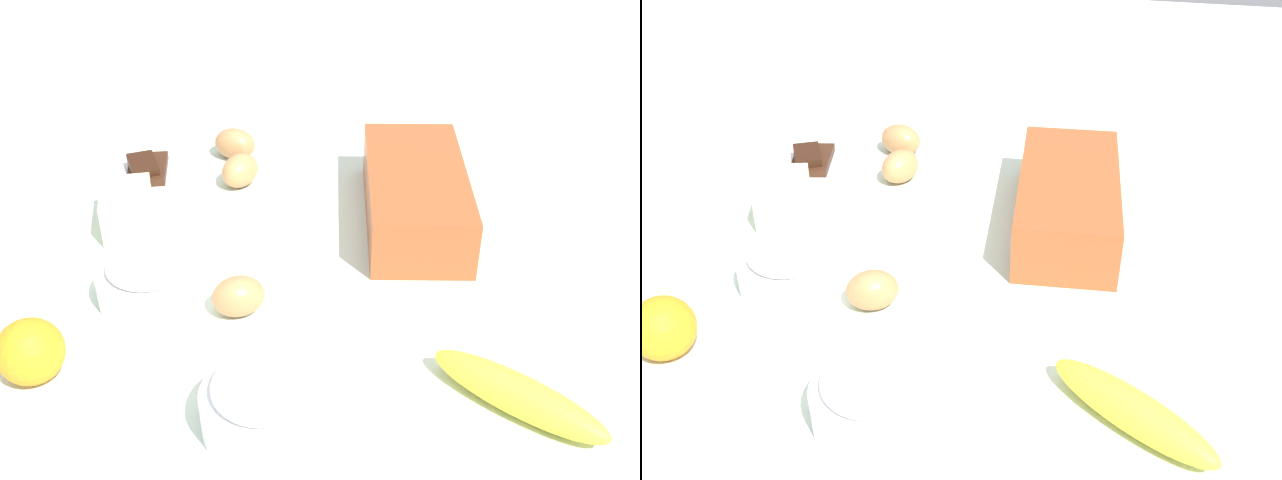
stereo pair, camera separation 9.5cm
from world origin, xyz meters
The scene contains 11 objects.
ground_plane centered at (0.00, 0.00, -0.01)m, with size 2.40×2.40×0.02m, color silver.
loaf_pan centered at (-0.12, 0.12, 0.04)m, with size 0.29×0.14×0.08m.
flour_bowl centered at (0.08, -0.19, 0.03)m, with size 0.13×0.13×0.07m.
sugar_bowl centered at (0.27, -0.03, 0.03)m, with size 0.12×0.12×0.07m.
banana centered at (0.23, 0.21, 0.02)m, with size 0.19×0.04×0.04m, color yellow.
orange_fruit centered at (0.22, -0.28, 0.04)m, with size 0.07×0.07×0.07m, color orange.
butter_block centered at (-0.07, -0.26, 0.03)m, with size 0.09×0.06×0.06m, color #F4EDB2.
egg_near_butter centered at (-0.29, -0.15, 0.02)m, with size 0.05×0.05×0.07m, color #AF7647.
egg_beside_bowl centered at (-0.20, -0.13, 0.02)m, with size 0.05×0.05×0.06m, color #B77C4B.
egg_loose centered at (0.10, -0.09, 0.02)m, with size 0.05×0.05×0.06m, color #B07748.
chocolate_plate centered at (-0.21, -0.27, 0.01)m, with size 0.13×0.13×0.03m.
Camera 2 is at (0.78, 0.15, 0.57)m, focal length 43.32 mm.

